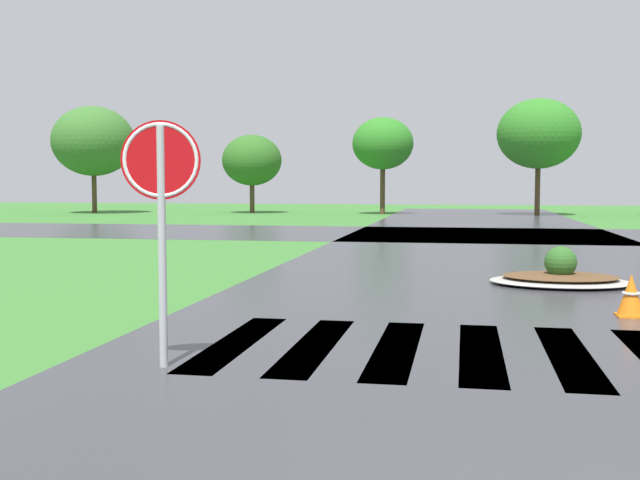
{
  "coord_description": "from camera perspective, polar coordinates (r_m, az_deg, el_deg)",
  "views": [
    {
      "loc": [
        -0.65,
        -3.23,
        1.8
      ],
      "look_at": [
        -3.01,
        9.46,
        0.84
      ],
      "focal_mm": 43.59,
      "sensor_mm": 36.0,
      "label": 1
    }
  ],
  "objects": [
    {
      "name": "asphalt_roadway",
      "position": [
        13.37,
        13.23,
        -3.57
      ],
      "size": [
        9.14,
        80.0,
        0.01
      ],
      "primitive_type": "cube",
      "color": "#35353A",
      "rests_on": "ground"
    },
    {
      "name": "asphalt_cross_road",
      "position": [
        27.26,
        11.87,
        0.39
      ],
      "size": [
        90.0,
        8.23,
        0.01
      ],
      "primitive_type": "cube",
      "color": "#35353A",
      "rests_on": "ground"
    },
    {
      "name": "crosswalk_stripes",
      "position": [
        8.53,
        14.78,
        -8.03
      ],
      "size": [
        6.75,
        3.08,
        0.01
      ],
      "color": "white",
      "rests_on": "ground"
    },
    {
      "name": "stop_sign",
      "position": [
        7.61,
        -11.58,
        3.97
      ],
      "size": [
        0.74,
        0.23,
        2.39
      ],
      "rotation": [
        0.0,
        0.0,
        0.26
      ],
      "color": "#B2B5BA",
      "rests_on": "ground"
    },
    {
      "name": "median_island",
      "position": [
        14.28,
        17.23,
        -2.58
      ],
      "size": [
        2.44,
        1.83,
        0.68
      ],
      "color": "#9E9B93",
      "rests_on": "ground"
    },
    {
      "name": "traffic_cone",
      "position": [
        11.2,
        21.86,
        -3.85
      ],
      "size": [
        0.37,
        0.37,
        0.58
      ],
      "color": "orange",
      "rests_on": "ground"
    },
    {
      "name": "background_treeline",
      "position": [
        43.98,
        0.31,
        7.09
      ],
      "size": [
        36.06,
        6.09,
        6.31
      ],
      "color": "#4C3823",
      "rests_on": "ground"
    }
  ]
}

